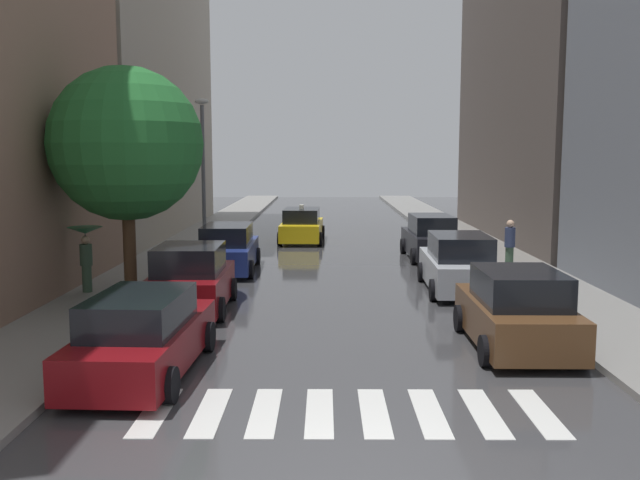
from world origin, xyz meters
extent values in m
cube|color=#3C3C3E|center=(0.00, 24.00, -0.02)|extent=(28.00, 72.00, 0.04)
cube|color=gray|center=(-6.50, 24.00, 0.07)|extent=(3.00, 72.00, 0.15)
cube|color=gray|center=(6.50, 24.00, 0.07)|extent=(3.00, 72.00, 0.15)
cube|color=silver|center=(-3.15, 2.78, 0.01)|extent=(0.45, 2.20, 0.01)
cube|color=silver|center=(-2.25, 2.78, 0.01)|extent=(0.45, 2.20, 0.01)
cube|color=silver|center=(-1.35, 2.78, 0.01)|extent=(0.45, 2.20, 0.01)
cube|color=silver|center=(-0.45, 2.78, 0.01)|extent=(0.45, 2.20, 0.01)
cube|color=silver|center=(0.45, 2.78, 0.01)|extent=(0.45, 2.20, 0.01)
cube|color=silver|center=(1.35, 2.78, 0.01)|extent=(0.45, 2.20, 0.01)
cube|color=silver|center=(2.25, 2.78, 0.01)|extent=(0.45, 2.20, 0.01)
cube|color=silver|center=(3.15, 2.78, 0.01)|extent=(0.45, 2.20, 0.01)
cube|color=#9E9384|center=(-11.00, 28.60, 11.56)|extent=(6.00, 20.56, 23.11)
cube|color=#564C47|center=(11.00, 26.27, 7.11)|extent=(6.00, 18.16, 14.21)
cube|color=maroon|center=(-3.84, 4.78, 0.57)|extent=(1.99, 4.84, 0.79)
cube|color=black|center=(-3.85, 4.54, 1.29)|extent=(1.69, 2.68, 0.65)
cylinder|color=black|center=(-4.68, 6.39, 0.32)|extent=(0.25, 0.65, 0.64)
cylinder|color=black|center=(-2.88, 6.32, 0.32)|extent=(0.25, 0.65, 0.64)
cylinder|color=black|center=(-4.81, 3.25, 0.32)|extent=(0.25, 0.65, 0.64)
cylinder|color=black|center=(-3.01, 3.17, 0.32)|extent=(0.25, 0.65, 0.64)
cube|color=maroon|center=(-3.99, 10.23, 0.62)|extent=(1.97, 4.04, 0.90)
cube|color=black|center=(-3.98, 10.03, 1.44)|extent=(1.71, 2.23, 0.73)
cylinder|color=black|center=(-4.96, 11.53, 0.32)|extent=(0.23, 0.64, 0.64)
cylinder|color=black|center=(-3.06, 11.56, 0.32)|extent=(0.23, 0.64, 0.64)
cylinder|color=black|center=(-4.92, 8.89, 0.32)|extent=(0.23, 0.64, 0.64)
cylinder|color=black|center=(-3.01, 8.92, 0.32)|extent=(0.23, 0.64, 0.64)
cube|color=navy|center=(-3.87, 16.55, 0.60)|extent=(1.94, 4.72, 0.85)
cube|color=black|center=(-3.86, 16.32, 1.37)|extent=(1.68, 2.61, 0.69)
cylinder|color=black|center=(-4.82, 18.08, 0.32)|extent=(0.23, 0.64, 0.64)
cylinder|color=black|center=(-2.98, 18.12, 0.32)|extent=(0.23, 0.64, 0.64)
cylinder|color=black|center=(-4.76, 14.99, 0.32)|extent=(0.23, 0.64, 0.64)
cylinder|color=black|center=(-2.92, 15.03, 0.32)|extent=(0.23, 0.64, 0.64)
cube|color=brown|center=(3.81, 6.64, 0.61)|extent=(1.93, 4.19, 0.87)
cube|color=black|center=(3.81, 6.44, 1.40)|extent=(1.69, 2.31, 0.71)
cylinder|color=black|center=(2.87, 8.03, 0.32)|extent=(0.22, 0.64, 0.64)
cylinder|color=black|center=(4.77, 8.01, 0.32)|extent=(0.22, 0.64, 0.64)
cylinder|color=black|center=(2.85, 5.27, 0.32)|extent=(0.22, 0.64, 0.64)
cylinder|color=black|center=(4.75, 5.26, 0.32)|extent=(0.22, 0.64, 0.64)
cube|color=#B2B7BF|center=(3.77, 13.00, 0.62)|extent=(2.03, 4.70, 0.88)
cube|color=black|center=(3.77, 12.77, 1.42)|extent=(1.74, 2.60, 0.72)
cylinder|color=black|center=(2.86, 14.56, 0.32)|extent=(0.24, 0.65, 0.64)
cylinder|color=black|center=(4.77, 14.51, 0.32)|extent=(0.24, 0.65, 0.64)
cylinder|color=black|center=(2.78, 11.49, 0.32)|extent=(0.24, 0.65, 0.64)
cylinder|color=black|center=(4.69, 11.44, 0.32)|extent=(0.24, 0.65, 0.64)
cube|color=black|center=(3.91, 19.64, 0.62)|extent=(1.87, 4.60, 0.89)
cube|color=black|center=(3.92, 19.41, 1.43)|extent=(1.61, 2.54, 0.73)
cylinder|color=black|center=(2.99, 21.12, 0.32)|extent=(0.23, 0.64, 0.64)
cylinder|color=black|center=(4.76, 21.16, 0.32)|extent=(0.23, 0.64, 0.64)
cylinder|color=black|center=(3.06, 18.11, 0.32)|extent=(0.23, 0.64, 0.64)
cylinder|color=black|center=(4.83, 18.15, 0.32)|extent=(0.23, 0.64, 0.64)
cube|color=yellow|center=(-1.47, 25.08, 0.57)|extent=(2.01, 4.62, 0.80)
cube|color=black|center=(-1.48, 24.86, 1.30)|extent=(1.72, 2.56, 0.65)
cube|color=#F2EDCC|center=(-1.48, 24.86, 1.72)|extent=(0.21, 0.37, 0.18)
cylinder|color=black|center=(-2.34, 26.62, 0.32)|extent=(0.24, 0.65, 0.64)
cylinder|color=black|center=(-0.50, 26.55, 0.32)|extent=(0.24, 0.65, 0.64)
cylinder|color=black|center=(-2.45, 23.61, 0.32)|extent=(0.24, 0.65, 0.64)
cylinder|color=black|center=(-0.60, 23.55, 0.32)|extent=(0.24, 0.65, 0.64)
cylinder|color=#38513D|center=(6.08, 15.73, 0.58)|extent=(0.28, 0.28, 0.86)
cylinder|color=navy|center=(6.08, 15.73, 1.35)|extent=(0.36, 0.36, 0.68)
sphere|color=tan|center=(6.08, 15.73, 1.82)|extent=(0.27, 0.27, 0.27)
cylinder|color=#38513D|center=(-7.42, 11.98, 0.55)|extent=(0.28, 0.28, 0.80)
cylinder|color=#38513D|center=(-7.42, 11.98, 1.26)|extent=(0.36, 0.36, 0.63)
sphere|color=tan|center=(-7.42, 11.98, 1.70)|extent=(0.25, 0.25, 0.25)
cone|color=#19723F|center=(-7.42, 11.98, 1.99)|extent=(1.01, 1.01, 0.20)
cylinder|color=#333338|center=(-7.42, 11.98, 1.63)|extent=(0.02, 0.02, 0.73)
cylinder|color=#513823|center=(-5.94, 11.36, 1.41)|extent=(0.36, 0.36, 2.52)
sphere|color=#246B2F|center=(-5.94, 11.36, 4.51)|extent=(4.32, 4.32, 4.32)
cylinder|color=#595B60|center=(-5.55, 21.35, 3.21)|extent=(0.16, 0.16, 6.12)
ellipsoid|color=beige|center=(-5.55, 21.35, 6.42)|extent=(0.60, 0.28, 0.24)
camera|label=1|loc=(-0.36, -8.13, 4.22)|focal=38.77mm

